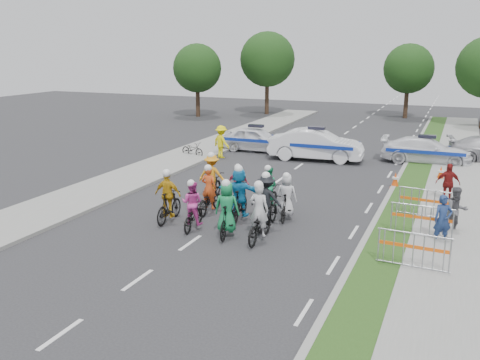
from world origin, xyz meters
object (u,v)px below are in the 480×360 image
at_px(rider_1, 227,214).
at_px(police_car_1, 316,145).
at_px(rider_7, 287,201).
at_px(cone_0, 395,180).
at_px(tree_3, 267,59).
at_px(tree_4, 409,69).
at_px(rider_3, 169,202).
at_px(spectator_1, 456,211).
at_px(rider_6, 209,197).
at_px(spectator_0, 443,220).
at_px(barrier_2, 426,205).
at_px(rider_4, 266,206).
at_px(rider_0, 259,221).
at_px(parked_bike, 192,149).
at_px(rider_8, 268,193).
at_px(police_car_2, 426,150).
at_px(barrier_1, 421,222).
at_px(cone_1, 441,174).
at_px(tree_0, 197,68).
at_px(rider_5, 239,197).
at_px(barrier_0, 413,252).
at_px(police_car_0, 256,139).
at_px(rider_10, 212,181).
at_px(spectator_2, 448,183).
at_px(marshal_hiviz, 221,142).
at_px(rider_9, 239,190).
at_px(rider_2, 193,210).

bearing_deg(rider_1, police_car_1, -97.92).
xyz_separation_m(rider_7, cone_0, (3.07, 6.03, -0.35)).
height_order(tree_3, tree_4, tree_3).
bearing_deg(rider_3, spectator_1, -168.27).
distance_m(rider_6, spectator_0, 8.15).
height_order(spectator_0, barrier_2, spectator_0).
bearing_deg(tree_4, rider_4, -92.35).
relative_size(rider_0, parked_bike, 1.31).
distance_m(rider_8, police_car_2, 12.21).
bearing_deg(barrier_2, rider_3, -155.89).
xyz_separation_m(barrier_1, barrier_2, (0.00, 2.13, 0.00)).
xyz_separation_m(cone_1, tree_0, (-20.92, 16.37, 3.85)).
height_order(rider_3, barrier_2, rider_3).
distance_m(rider_4, rider_5, 1.21).
relative_size(barrier_0, parked_bike, 1.30).
height_order(police_car_0, barrier_2, police_car_0).
distance_m(rider_10, spectator_1, 9.25).
relative_size(rider_0, police_car_2, 0.43).
bearing_deg(rider_8, barrier_1, 170.37).
bearing_deg(tree_4, police_car_1, -97.47).
xyz_separation_m(police_car_1, tree_3, (-9.37, 18.04, 4.05)).
relative_size(rider_10, cone_1, 2.85).
bearing_deg(barrier_0, rider_5, 159.56).
bearing_deg(spectator_2, marshal_hiviz, 146.72).
bearing_deg(police_car_0, spectator_1, -133.61).
relative_size(rider_3, tree_3, 0.26).
bearing_deg(rider_10, spectator_1, 168.35).
bearing_deg(barrier_0, rider_9, 150.91).
distance_m(spectator_2, marshal_hiviz, 12.82).
distance_m(police_car_0, cone_0, 10.36).
bearing_deg(rider_3, parked_bike, -69.69).
bearing_deg(cone_0, rider_3, -130.93).
xyz_separation_m(police_car_2, tree_4, (-2.99, 18.51, 3.51)).
relative_size(police_car_2, marshal_hiviz, 2.57).
distance_m(rider_9, parked_bike, 10.11).
height_order(marshal_hiviz, barrier_0, marshal_hiviz).
relative_size(rider_3, barrier_0, 0.97).
bearing_deg(police_car_1, rider_0, -177.65).
distance_m(rider_3, rider_4, 3.47).
distance_m(spectator_2, barrier_0, 7.49).
distance_m(spectator_1, barrier_1, 1.36).
xyz_separation_m(rider_4, barrier_1, (5.00, 0.86, -0.21)).
bearing_deg(rider_10, rider_0, 125.34).
bearing_deg(police_car_1, barrier_1, -154.06).
distance_m(rider_2, cone_0, 10.01).
distance_m(police_car_2, cone_0, 6.07).
relative_size(rider_5, spectator_0, 1.29).
relative_size(rider_6, cone_0, 2.67).
relative_size(rider_1, rider_6, 1.04).
bearing_deg(cone_1, spectator_1, -84.01).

